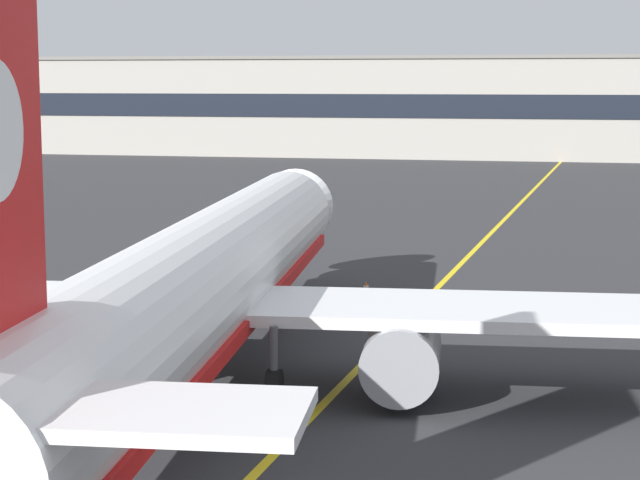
# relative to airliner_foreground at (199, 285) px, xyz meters

# --- Properties ---
(taxiway_centreline) EXTENTS (11.37, 179.68, 0.01)m
(taxiway_centreline) POSITION_rel_airliner_foreground_xyz_m (5.15, 18.85, -3.37)
(taxiway_centreline) COLOR yellow
(taxiway_centreline) RESTS_ON ground
(airliner_foreground) EXTENTS (32.31, 41.52, 11.65)m
(airliner_foreground) POSITION_rel_airliner_foreground_xyz_m (0.00, 0.00, 0.00)
(airliner_foreground) COLOR white
(airliner_foreground) RESTS_ON ground
(safety_cone_by_nose_gear) EXTENTS (0.44, 0.44, 0.55)m
(safety_cone_by_nose_gear) POSITION_rel_airliner_foreground_xyz_m (2.16, 17.20, -3.11)
(safety_cone_by_nose_gear) COLOR orange
(safety_cone_by_nose_gear) RESTS_ON ground
(terminal_building) EXTENTS (169.28, 12.40, 12.32)m
(terminal_building) POSITION_rel_airliner_foreground_xyz_m (9.99, 107.83, 2.80)
(terminal_building) COLOR #9E998E
(terminal_building) RESTS_ON ground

